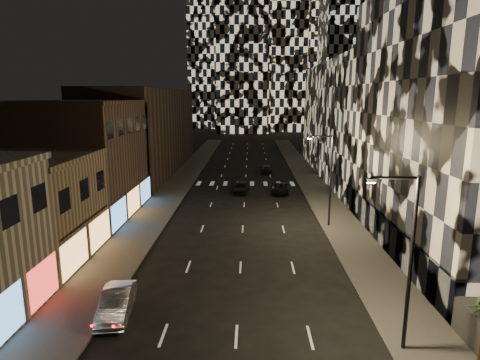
# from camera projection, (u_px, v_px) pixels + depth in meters

# --- Properties ---
(sidewalk_left) EXTENTS (4.00, 120.00, 0.15)m
(sidewalk_left) POSITION_uv_depth(u_px,v_px,m) (179.00, 183.00, 60.18)
(sidewalk_left) COLOR #47443F
(sidewalk_left) RESTS_ON ground
(sidewalk_right) EXTENTS (4.00, 120.00, 0.15)m
(sidewalk_right) POSITION_uv_depth(u_px,v_px,m) (312.00, 183.00, 59.68)
(sidewalk_right) COLOR #47443F
(sidewalk_right) RESTS_ON ground
(curb_left) EXTENTS (0.20, 120.00, 0.15)m
(curb_left) POSITION_uv_depth(u_px,v_px,m) (193.00, 183.00, 60.13)
(curb_left) COLOR #4C4C47
(curb_left) RESTS_ON ground
(curb_right) EXTENTS (0.20, 120.00, 0.15)m
(curb_right) POSITION_uv_depth(u_px,v_px,m) (298.00, 183.00, 59.73)
(curb_right) COLOR #4C4C47
(curb_right) RESTS_ON ground
(retail_tan) EXTENTS (10.00, 10.00, 8.00)m
(retail_tan) POSITION_uv_depth(u_px,v_px,m) (23.00, 212.00, 31.18)
(retail_tan) COLOR #80694D
(retail_tan) RESTS_ON ground
(retail_brown) EXTENTS (10.00, 15.00, 12.00)m
(retail_brown) POSITION_uv_depth(u_px,v_px,m) (85.00, 161.00, 43.00)
(retail_brown) COLOR #4C362B
(retail_brown) RESTS_ON ground
(retail_filler_left) EXTENTS (10.00, 40.00, 14.00)m
(retail_filler_left) POSITION_uv_depth(u_px,v_px,m) (147.00, 131.00, 68.73)
(retail_filler_left) COLOR #4C362B
(retail_filler_left) RESTS_ON ground
(midrise_base) EXTENTS (0.60, 25.00, 3.00)m
(midrise_base) POSITION_uv_depth(u_px,v_px,m) (385.00, 231.00, 34.38)
(midrise_base) COLOR #383838
(midrise_base) RESTS_ON ground
(midrise_filler_right) EXTENTS (16.00, 40.00, 18.00)m
(midrise_filler_right) POSITION_uv_depth(u_px,v_px,m) (370.00, 120.00, 64.45)
(midrise_filler_right) COLOR #232326
(midrise_filler_right) RESTS_ON ground
(streetlight_near) EXTENTS (2.55, 0.25, 9.00)m
(streetlight_near) POSITION_uv_depth(u_px,v_px,m) (407.00, 252.00, 19.50)
(streetlight_near) COLOR black
(streetlight_near) RESTS_ON sidewalk_right
(streetlight_far) EXTENTS (2.55, 0.25, 9.00)m
(streetlight_far) POSITION_uv_depth(u_px,v_px,m) (329.00, 174.00, 39.07)
(streetlight_far) COLOR black
(streetlight_far) RESTS_ON sidewalk_right
(car_silver_parked) EXTENTS (2.25, 4.93, 1.57)m
(car_silver_parked) POSITION_uv_depth(u_px,v_px,m) (117.00, 303.00, 23.76)
(car_silver_parked) COLOR #A5A4AA
(car_silver_parked) RESTS_ON ground
(car_dark_midlane) EXTENTS (2.17, 4.59, 1.52)m
(car_dark_midlane) POSITION_uv_depth(u_px,v_px,m) (241.00, 187.00, 54.11)
(car_dark_midlane) COLOR black
(car_dark_midlane) RESTS_ON ground
(car_dark_oncoming) EXTENTS (1.96, 4.48, 1.28)m
(car_dark_oncoming) POSITION_uv_depth(u_px,v_px,m) (267.00, 169.00, 68.49)
(car_dark_oncoming) COLOR black
(car_dark_oncoming) RESTS_ON ground
(car_dark_rightlane) EXTENTS (2.82, 5.05, 1.34)m
(car_dark_rightlane) POSITION_uv_depth(u_px,v_px,m) (281.00, 188.00, 53.79)
(car_dark_rightlane) COLOR black
(car_dark_rightlane) RESTS_ON ground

